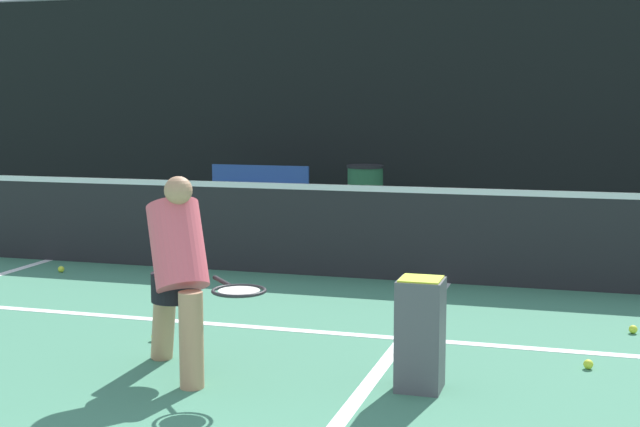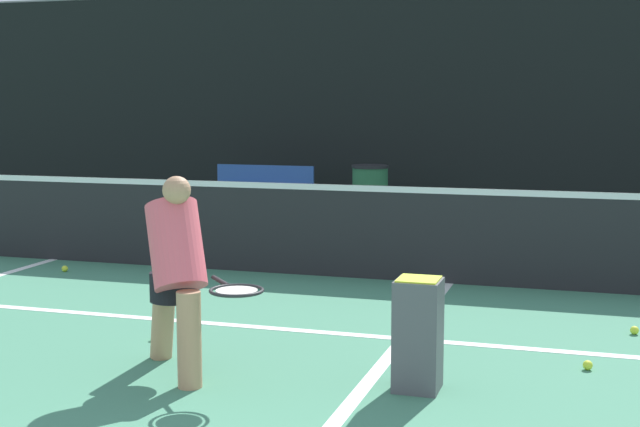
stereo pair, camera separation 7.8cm
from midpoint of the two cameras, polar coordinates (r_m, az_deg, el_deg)
court_service_line at (r=6.86m, az=5.03°, el=-7.97°), size 8.25×0.10×0.01m
court_center_mark at (r=6.65m, az=4.64°, el=-8.45°), size 0.10×4.77×0.01m
net at (r=8.84m, az=7.88°, el=-1.19°), size 11.09×0.09×1.07m
fence_back at (r=13.31m, az=11.01°, el=6.85°), size 24.00×0.06×3.48m
player_practicing at (r=5.87m, az=-9.42°, el=-3.63°), size 1.14×0.85×1.33m
tennis_ball_scattered_0 at (r=8.52m, az=-5.02°, el=-4.74°), size 0.07×0.07×0.07m
tennis_ball_scattered_1 at (r=9.79m, az=-16.46°, el=-3.44°), size 0.07×0.07×0.07m
tennis_ball_scattered_4 at (r=6.34m, az=16.45°, el=-9.24°), size 0.07×0.07×0.07m
tennis_ball_scattered_7 at (r=6.45m, az=4.74°, el=-8.67°), size 0.07×0.07×0.07m
tennis_ball_scattered_8 at (r=7.37m, az=19.12°, el=-7.02°), size 0.07×0.07×0.07m
tennis_ball_scattered_9 at (r=6.88m, az=-10.80°, el=-7.75°), size 0.07×0.07×0.07m
ball_hopper at (r=5.62m, az=6.04°, el=-7.51°), size 0.28×0.28×0.71m
courtside_bench at (r=12.92m, az=-4.20°, el=1.31°), size 1.49×0.38×0.86m
trash_bin at (r=12.56m, az=2.73°, el=1.09°), size 0.52×0.52×0.90m
tree_mid at (r=22.13m, az=8.15°, el=11.51°), size 2.77×2.77×4.87m
building_far at (r=31.87m, az=14.38°, el=8.58°), size 36.00×2.40×5.31m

